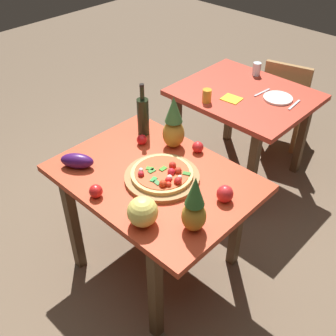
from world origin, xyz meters
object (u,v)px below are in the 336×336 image
Objects in this scene: tomato_at_corner at (142,140)px; tomato_by_bottle at (198,147)px; dining_chair at (286,99)px; napkin_folded at (232,99)px; eggplant at (77,161)px; fork_utensil at (262,93)px; drinking_glass_water at (257,69)px; tomato_beside_pepper at (96,191)px; drinking_glass_juice at (207,96)px; pizza at (163,174)px; pineapple_right at (174,125)px; background_table at (244,105)px; display_table at (155,189)px; melon at (143,212)px; bell_pepper at (225,194)px; dinner_plate at (278,98)px; knife_utensil at (294,105)px; pineapple_left at (194,207)px; wine_bottle at (143,116)px; pizza_board at (162,177)px.

tomato_by_bottle is at bearing 29.94° from tomato_at_corner.
dining_chair is 0.87m from napkin_folded.
fork_utensil is at bearing 80.15° from eggplant.
drinking_glass_water is 0.76× the size of napkin_folded.
drinking_glass_juice is at bearing 101.01° from tomato_beside_pepper.
pizza reaches higher than tomato_by_bottle.
eggplant is at bearing -115.43° from pineapple_right.
display_table is at bearing -79.97° from background_table.
pineapple_right is 2.22× the size of melon.
background_table is at bearing 120.13° from bell_pepper.
dinner_plate is at bearing 88.89° from display_table.
tomato_by_bottle is 0.32× the size of dinner_plate.
display_table is 5.74× the size of eggplant.
pineapple_right is 4.92× the size of tomato_by_bottle.
bell_pepper is 0.55× the size of knife_utensil.
tomato_at_corner is (-0.19, 0.52, -0.00)m from tomato_beside_pepper.
pineapple_left is at bearing 92.49° from dining_chair.
tomato_beside_pepper is at bearing -114.65° from pizza.
fork_utensil is at bearing 97.91° from pizza.
napkin_folded is (-0.66, 1.21, -0.14)m from pineapple_left.
bell_pepper is 1.33× the size of tomato_beside_pepper.
wine_bottle reaches higher than pineapple_right.
pineapple_left is (0.80, -0.43, 0.01)m from wine_bottle.
drinking_glass_juice is at bearing 134.42° from bell_pepper.
drinking_glass_juice is 0.20m from napkin_folded.
bell_pepper is at bearing 24.39° from eggplant.
wine_bottle is 0.83m from melon.
drinking_glass_water is (-0.05, 1.36, 0.02)m from tomato_at_corner.
wine_bottle is 1.98× the size of knife_utensil.
napkin_folded is at bearing 79.89° from wine_bottle.
dining_chair is 8.58× the size of bell_pepper.
tomato_beside_pepper is at bearing -70.25° from tomato_at_corner.
melon is at bearing -73.01° from tomato_by_bottle.
melon reaches higher than dining_chair.
pineapple_left reaches higher than fork_utensil.
wine_bottle is 5.03× the size of tomato_by_bottle.
pizza is (0.28, -1.20, 0.15)m from background_table.
melon reaches higher than bell_pepper.
pineapple_right is 0.70m from melon.
bell_pepper is 0.71m from tomato_at_corner.
drinking_glass_water is (-0.12, 0.32, 0.16)m from background_table.
drinking_glass_juice is (-0.15, -0.97, 0.35)m from dining_chair.
wine_bottle reaches higher than display_table.
knife_utensil is (0.50, 0.41, -0.05)m from drinking_glass_juice.
dining_chair is 1.66m from wine_bottle.
knife_utensil is 1.29× the size of napkin_folded.
wine_bottle is 1.10× the size of pineapple_left.
pizza_board is at bearing -65.93° from drinking_glass_juice.
pizza_board is 4.35× the size of bell_pepper.
pineapple_right is (-0.56, 0.45, 0.01)m from pineapple_left.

